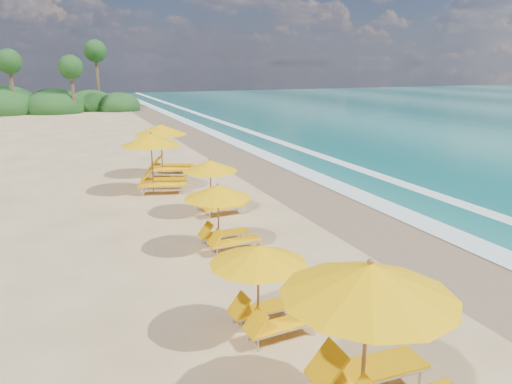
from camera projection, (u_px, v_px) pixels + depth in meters
ground at (256, 226)px, 16.66m from camera, size 160.00×160.00×0.00m
wet_sand at (355, 212)px, 18.13m from camera, size 4.00×160.00×0.01m
surf_foam at (413, 204)px, 19.11m from camera, size 4.00×160.00×0.01m
station_0 at (377, 329)px, 7.34m from camera, size 2.93×2.71×2.69m
station_1 at (265, 282)px, 9.81m from camera, size 2.25×2.10×2.00m
station_2 at (223, 212)px, 14.34m from camera, size 2.30×2.16×2.04m
station_3 at (215, 183)px, 17.77m from camera, size 2.35×2.21×2.07m
station_4 at (157, 158)px, 20.78m from camera, size 3.25×3.16×2.59m
station_5 at (165, 146)px, 23.83m from camera, size 3.42×3.40×2.60m
treeline at (16, 105)px, 53.44m from camera, size 25.80×8.80×9.74m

